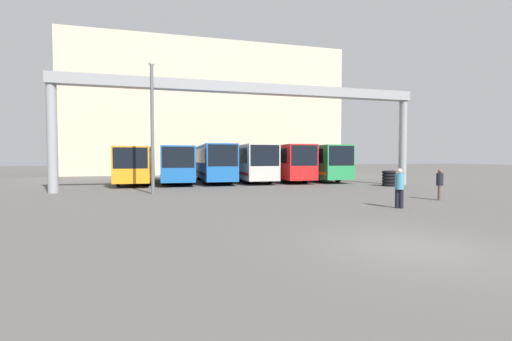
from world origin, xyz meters
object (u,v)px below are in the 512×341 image
at_px(bus_slot_4, 284,161).
at_px(bus_slot_3, 250,161).
at_px(tire_stack, 389,178).
at_px(lamp_post, 152,121).
at_px(bus_slot_5, 312,161).
at_px(bus_slot_0, 137,163).
at_px(bus_slot_2, 213,161).
at_px(bus_slot_1, 176,162).
at_px(pedestrian_far_center, 440,184).
at_px(pedestrian_near_right, 399,187).

bearing_deg(bus_slot_4, bus_slot_3, 178.44).
relative_size(tire_stack, lamp_post, 0.15).
bearing_deg(bus_slot_5, bus_slot_3, -172.70).
bearing_deg(bus_slot_0, bus_slot_2, 1.39).
xyz_separation_m(bus_slot_1, pedestrian_far_center, (12.84, -16.59, -0.94)).
xyz_separation_m(bus_slot_1, pedestrian_near_right, (8.97, -18.49, -0.88)).
distance_m(bus_slot_3, lamp_post, 12.60).
relative_size(bus_slot_5, pedestrian_far_center, 7.48).
relative_size(bus_slot_2, pedestrian_far_center, 6.94).
relative_size(bus_slot_2, bus_slot_3, 1.08).
relative_size(pedestrian_far_center, lamp_post, 0.20).
bearing_deg(bus_slot_0, pedestrian_near_right, -56.14).
relative_size(bus_slot_1, bus_slot_2, 1.01).
distance_m(bus_slot_0, bus_slot_3, 9.93).
height_order(bus_slot_2, bus_slot_5, bus_slot_2).
bearing_deg(pedestrian_near_right, bus_slot_4, -46.13).
bearing_deg(lamp_post, pedestrian_far_center, -25.66).
distance_m(bus_slot_5, lamp_post, 18.11).
bearing_deg(pedestrian_near_right, tire_stack, -77.02).
xyz_separation_m(bus_slot_2, tire_stack, (12.56, -8.20, -1.30)).
bearing_deg(bus_slot_3, tire_stack, -40.09).
bearing_deg(bus_slot_3, lamp_post, -131.93).
bearing_deg(lamp_post, pedestrian_near_right, -39.84).
relative_size(bus_slot_3, pedestrian_near_right, 5.98).
xyz_separation_m(bus_slot_2, lamp_post, (-4.95, -9.60, 2.48)).
xyz_separation_m(bus_slot_3, lamp_post, (-8.26, -9.19, 2.48)).
height_order(bus_slot_0, bus_slot_5, bus_slot_5).
height_order(tire_stack, lamp_post, lamp_post).
relative_size(bus_slot_0, bus_slot_3, 1.05).
relative_size(bus_slot_5, tire_stack, 10.03).
bearing_deg(bus_slot_4, lamp_post, -141.79).
distance_m(bus_slot_2, tire_stack, 15.06).
xyz_separation_m(bus_slot_1, bus_slot_3, (6.61, -0.45, 0.11)).
bearing_deg(bus_slot_5, bus_slot_1, -178.27).
bearing_deg(bus_slot_2, bus_slot_3, -7.08).
bearing_deg(lamp_post, bus_slot_5, 34.03).
height_order(bus_slot_2, tire_stack, bus_slot_2).
bearing_deg(pedestrian_near_right, pedestrian_far_center, -106.98).
bearing_deg(bus_slot_0, bus_slot_5, 2.07).
bearing_deg(pedestrian_near_right, bus_slot_3, -35.66).
bearing_deg(bus_slot_0, lamp_post, -80.00).
height_order(bus_slot_1, bus_slot_5, bus_slot_5).
height_order(bus_slot_5, tire_stack, bus_slot_5).
distance_m(bus_slot_0, bus_slot_2, 6.62).
bearing_deg(bus_slot_5, tire_stack, -73.01).
relative_size(bus_slot_1, lamp_post, 1.40).
height_order(pedestrian_near_right, lamp_post, lamp_post).
height_order(bus_slot_2, lamp_post, lamp_post).
bearing_deg(pedestrian_far_center, bus_slot_5, -137.52).
bearing_deg(bus_slot_2, pedestrian_far_center, -60.08).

